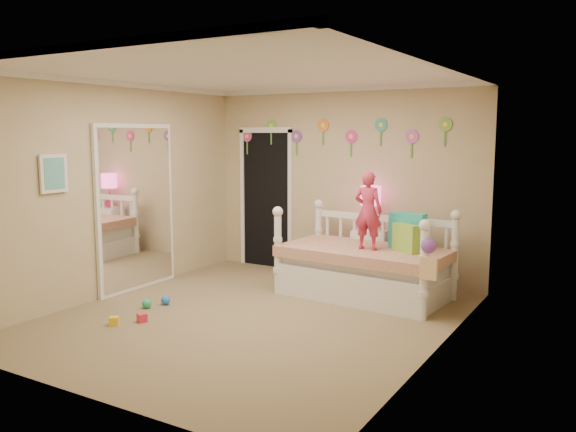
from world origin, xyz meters
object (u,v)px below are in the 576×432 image
Objects in this scene: child at (368,211)px; nightstand at (369,257)px; table_lamp at (370,201)px; daybed at (364,252)px.

nightstand is at bearing -70.62° from child.
child is at bearing -69.28° from table_lamp.
child is 0.81m from table_lamp.
child reaches higher than daybed.
child is 1.31× the size of nightstand.
daybed is at bearing -75.11° from nightstand.
nightstand is 0.74m from table_lamp.
child reaches higher than nightstand.
daybed is 2.17× the size of child.
table_lamp reaches higher than nightstand.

